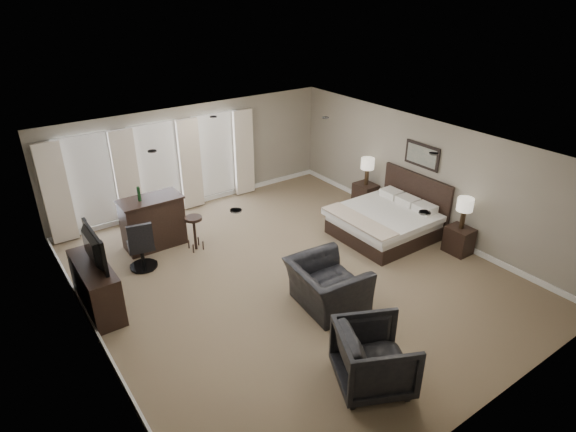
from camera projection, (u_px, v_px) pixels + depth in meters
room at (292, 217)px, 9.09m from camera, size 7.60×8.60×2.64m
window_bay at (159, 170)px, 11.62m from camera, size 5.25×0.20×2.30m
bed at (382, 212)px, 10.79m from camera, size 2.05×1.96×1.31m
nightstand_near at (459, 240)px, 10.35m from camera, size 0.44×0.54×0.59m
nightstand_far at (365, 195)px, 12.46m from camera, size 0.46×0.56×0.61m
lamp_near at (464, 213)px, 10.07m from camera, size 0.34×0.34×0.69m
lamp_far at (367, 171)px, 12.17m from camera, size 0.34×0.34×0.70m
wall_art at (422, 156)px, 10.88m from camera, size 0.04×0.96×0.56m
dresser at (96, 287)px, 8.50m from camera, size 0.51×1.58×0.92m
tv at (91, 261)px, 8.26m from camera, size 0.65×1.13×0.15m
armchair_near at (327, 279)px, 8.52m from camera, size 0.99×1.40×1.15m
armchair_far at (375, 355)px, 6.85m from camera, size 1.32×1.35×1.06m
bar_counter at (153, 222)px, 10.49m from camera, size 1.32×0.69×1.15m
bar_stool_left at (151, 219)px, 11.08m from camera, size 0.37×0.37×0.74m
bar_stool_right at (195, 233)px, 10.42m from camera, size 0.47×0.47×0.78m
desk_chair at (141, 244)px, 9.68m from camera, size 0.66×0.66×1.10m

